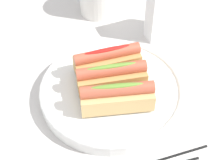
% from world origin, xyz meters
% --- Properties ---
extents(ground_plane, '(2.40, 2.40, 0.00)m').
position_xyz_m(ground_plane, '(0.00, 0.00, 0.00)').
color(ground_plane, beige).
extents(serving_bowl, '(0.32, 0.32, 0.03)m').
position_xyz_m(serving_bowl, '(0.02, -0.00, 0.02)').
color(serving_bowl, white).
rests_on(serving_bowl, ground_plane).
extents(hotdog_front, '(0.16, 0.09, 0.06)m').
position_xyz_m(hotdog_front, '(0.01, -0.06, 0.06)').
color(hotdog_front, '#DBB270').
rests_on(hotdog_front, serving_bowl).
extents(hotdog_back, '(0.16, 0.08, 0.06)m').
position_xyz_m(hotdog_back, '(0.02, -0.00, 0.06)').
color(hotdog_back, tan).
rests_on(hotdog_back, serving_bowl).
extents(hotdog_side, '(0.15, 0.06, 0.06)m').
position_xyz_m(hotdog_side, '(0.03, 0.05, 0.06)').
color(hotdog_side, tan).
rests_on(hotdog_side, serving_bowl).
extents(napkin_box, '(0.11, 0.05, 0.15)m').
position_xyz_m(napkin_box, '(0.24, 0.16, 0.07)').
color(napkin_box, white).
rests_on(napkin_box, ground_plane).
extents(chopstick_near, '(0.22, 0.02, 0.01)m').
position_xyz_m(chopstick_near, '(0.04, -0.19, 0.00)').
color(chopstick_near, black).
rests_on(chopstick_near, ground_plane).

